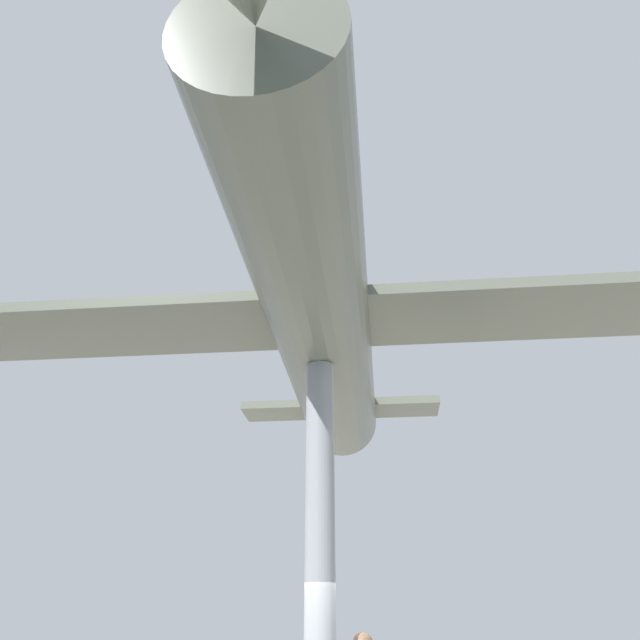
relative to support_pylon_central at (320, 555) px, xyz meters
name	(u,v)px	position (x,y,z in m)	size (l,w,h in m)	color
support_pylon_central	(320,555)	(0.00, 0.00, 0.00)	(0.43, 0.43, 5.72)	#999EA3
suspended_airplane	(319,313)	(-0.05, 0.22, 3.71)	(14.51, 12.90, 3.21)	slate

